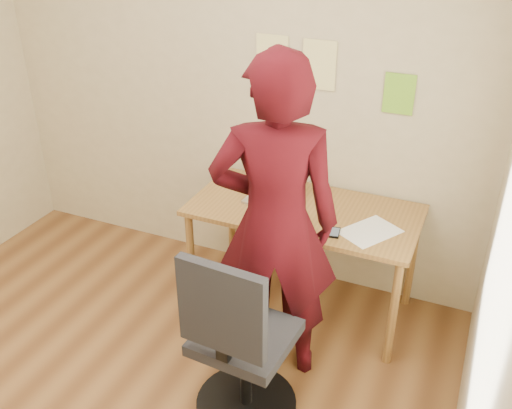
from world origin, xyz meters
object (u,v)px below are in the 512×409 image
at_px(person, 275,225).
at_px(phone, 335,232).
at_px(laptop, 276,191).
at_px(office_chair, 239,351).
at_px(desk, 304,220).

bearing_deg(person, phone, -143.26).
bearing_deg(phone, person, -133.20).
height_order(laptop, office_chair, office_chair).
height_order(desk, laptop, laptop).
xyz_separation_m(desk, laptop, (-0.21, 0.06, 0.14)).
height_order(laptop, phone, laptop).
bearing_deg(office_chair, phone, 77.57).
relative_size(laptop, phone, 2.75).
xyz_separation_m(laptop, person, (0.24, -0.61, 0.14)).
xyz_separation_m(office_chair, person, (0.00, 0.45, 0.48)).
bearing_deg(desk, office_chair, -88.78).
bearing_deg(laptop, desk, -11.17).
height_order(phone, person, person).
bearing_deg(office_chair, laptop, 106.43).
height_order(laptop, person, person).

